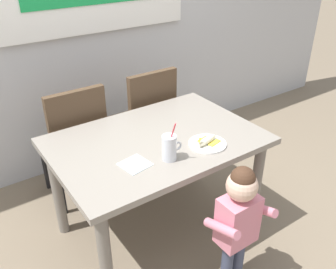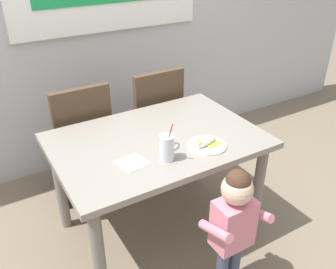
{
  "view_description": "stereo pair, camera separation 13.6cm",
  "coord_description": "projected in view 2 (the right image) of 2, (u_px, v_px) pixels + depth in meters",
  "views": [
    {
      "loc": [
        -1.06,
        -1.65,
        1.88
      ],
      "look_at": [
        0.03,
        -0.09,
        0.81
      ],
      "focal_mm": 38.67,
      "sensor_mm": 36.0,
      "label": 1
    },
    {
      "loc": [
        -0.94,
        -1.72,
        1.88
      ],
      "look_at": [
        0.03,
        -0.09,
        0.81
      ],
      "focal_mm": 38.67,
      "sensor_mm": 36.0,
      "label": 2
    }
  ],
  "objects": [
    {
      "name": "ground_plane",
      "position": [
        159.0,
        227.0,
        2.63
      ],
      "size": [
        24.0,
        24.0,
        0.0
      ],
      "primitive_type": "plane",
      "color": "#7A6B56"
    },
    {
      "name": "dining_chair_right",
      "position": [
        153.0,
        116.0,
        3.0
      ],
      "size": [
        0.44,
        0.44,
        0.96
      ],
      "rotation": [
        0.0,
        0.0,
        3.14
      ],
      "color": "#4C3826",
      "rests_on": "ground"
    },
    {
      "name": "peeled_banana",
      "position": [
        207.0,
        142.0,
        2.16
      ],
      "size": [
        0.18,
        0.12,
        0.07
      ],
      "rotation": [
        0.0,
        0.0,
        0.23
      ],
      "color": "#F4EAC6",
      "rests_on": "snack_plate"
    },
    {
      "name": "snack_plate",
      "position": [
        207.0,
        145.0,
        2.17
      ],
      "size": [
        0.23,
        0.23,
        0.01
      ],
      "primitive_type": "cylinder",
      "color": "white",
      "rests_on": "dining_table"
    },
    {
      "name": "paper_napkin",
      "position": [
        132.0,
        163.0,
        2.02
      ],
      "size": [
        0.17,
        0.17,
        0.0
      ],
      "primitive_type": "cube",
      "rotation": [
        0.0,
        0.0,
        0.16
      ],
      "color": "silver",
      "rests_on": "dining_table"
    },
    {
      "name": "toddler_standing",
      "position": [
        234.0,
        219.0,
        1.95
      ],
      "size": [
        0.33,
        0.24,
        0.84
      ],
      "color": "#3F4760",
      "rests_on": "ground"
    },
    {
      "name": "milk_cup",
      "position": [
        167.0,
        149.0,
        2.02
      ],
      "size": [
        0.13,
        0.09,
        0.25
      ],
      "color": "silver",
      "rests_on": "dining_table"
    },
    {
      "name": "dining_chair_left",
      "position": [
        81.0,
        135.0,
        2.72
      ],
      "size": [
        0.44,
        0.44,
        0.96
      ],
      "rotation": [
        0.0,
        0.0,
        3.14
      ],
      "color": "#4C3826",
      "rests_on": "ground"
    },
    {
      "name": "dining_table",
      "position": [
        157.0,
        152.0,
        2.32
      ],
      "size": [
        1.29,
        0.89,
        0.75
      ],
      "color": "gray",
      "rests_on": "ground"
    }
  ]
}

